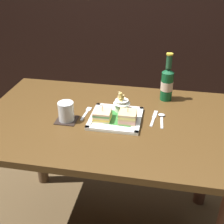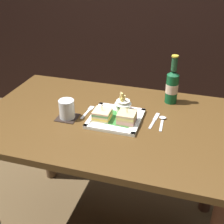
{
  "view_description": "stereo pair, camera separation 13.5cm",
  "coord_description": "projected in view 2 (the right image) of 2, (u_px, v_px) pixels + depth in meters",
  "views": [
    {
      "loc": [
        0.26,
        -1.24,
        1.52
      ],
      "look_at": [
        0.02,
        0.0,
        0.81
      ],
      "focal_mm": 48.19,
      "sensor_mm": 36.0,
      "label": 1
    },
    {
      "loc": [
        0.39,
        -1.21,
        1.52
      ],
      "look_at": [
        0.02,
        0.0,
        0.81
      ],
      "focal_mm": 48.19,
      "sensor_mm": 36.0,
      "label": 2
    }
  ],
  "objects": [
    {
      "name": "fork",
      "position": [
        88.0,
        111.0,
        1.53
      ],
      "size": [
        0.03,
        0.14,
        0.0
      ],
      "color": "silver",
      "rests_on": "dining_table"
    },
    {
      "name": "fries_cup",
      "position": [
        123.0,
        104.0,
        1.49
      ],
      "size": [
        0.08,
        0.08,
        0.11
      ],
      "color": "white",
      "rests_on": "square_plate"
    },
    {
      "name": "knife",
      "position": [
        154.0,
        120.0,
        1.46
      ],
      "size": [
        0.03,
        0.16,
        0.0
      ],
      "color": "silver",
      "rests_on": "dining_table"
    },
    {
      "name": "sandwich_half_left",
      "position": [
        102.0,
        114.0,
        1.44
      ],
      "size": [
        0.08,
        0.08,
        0.08
      ],
      "color": "#DEC088",
      "rests_on": "square_plate"
    },
    {
      "name": "spoon",
      "position": [
        162.0,
        120.0,
        1.45
      ],
      "size": [
        0.04,
        0.14,
        0.01
      ],
      "color": "silver",
      "rests_on": "dining_table"
    },
    {
      "name": "beer_bottle",
      "position": [
        172.0,
        85.0,
        1.58
      ],
      "size": [
        0.07,
        0.07,
        0.26
      ],
      "color": "#11532A",
      "rests_on": "dining_table"
    },
    {
      "name": "drink_coaster",
      "position": [
        67.0,
        118.0,
        1.48
      ],
      "size": [
        0.1,
        0.1,
        0.0
      ],
      "primitive_type": "cube",
      "color": "black",
      "rests_on": "dining_table"
    },
    {
      "name": "sandwich_half_right",
      "position": [
        127.0,
        118.0,
        1.41
      ],
      "size": [
        0.08,
        0.08,
        0.08
      ],
      "color": "#D7AB7E",
      "rests_on": "square_plate"
    },
    {
      "name": "dining_table",
      "position": [
        108.0,
        143.0,
        1.54
      ],
      "size": [
        1.26,
        0.8,
        0.77
      ],
      "color": "#4F3518",
      "rests_on": "ground_plane"
    },
    {
      "name": "water_glass",
      "position": [
        67.0,
        110.0,
        1.46
      ],
      "size": [
        0.08,
        0.08,
        0.09
      ],
      "color": "silver",
      "rests_on": "dining_table"
    },
    {
      "name": "square_plate",
      "position": [
        116.0,
        119.0,
        1.46
      ],
      "size": [
        0.25,
        0.25,
        0.02
      ],
      "color": "white",
      "rests_on": "dining_table"
    }
  ]
}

